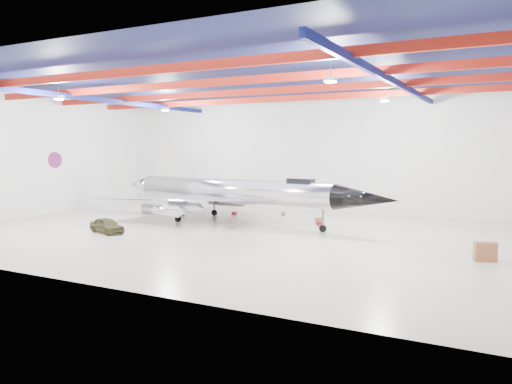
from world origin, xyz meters
The scene contains 15 objects.
floor centered at (0.00, 0.00, 0.00)m, with size 40.00×40.00×0.00m, color #B7AE92.
wall_back centered at (0.00, 15.00, 5.50)m, with size 40.00×40.00×0.00m, color silver.
wall_left centered at (-20.00, 0.00, 5.50)m, with size 30.00×30.00×0.00m, color silver.
ceiling centered at (0.00, 0.00, 11.00)m, with size 40.00×40.00×0.00m, color #0A0F38.
ceiling_structure centered at (0.00, 0.00, 10.32)m, with size 39.50×29.50×1.08m.
wall_roundel centered at (-19.94, 2.00, 5.00)m, with size 1.50×1.50×0.10m, color #B21414.
jet_aircraft centered at (-2.08, 4.26, 2.37)m, with size 26.41×16.92×7.21m.
jeep centered at (-7.37, -4.38, 0.55)m, with size 1.30×3.24×1.10m, color #3C3A1E.
desk centered at (17.42, -1.66, 0.52)m, with size 1.14×0.57×1.05m, color brown.
toolbox_red centered at (-4.07, 8.31, 0.14)m, with size 0.40×0.32×0.28m, color maroon.
engine_drum centered at (-0.21, 1.36, 0.23)m, with size 0.52×0.52×0.47m, color #59595B.
parts_bin centered at (4.62, 7.05, 0.24)m, with size 0.67×0.54×0.47m, color olive.
crate_small centered at (-8.03, 5.73, 0.12)m, with size 0.33×0.26×0.23m, color #59595B.
tool_chest centered at (5.13, 5.80, 0.19)m, with size 0.41×0.41×0.37m, color maroon.
spares_box centered at (0.14, 9.89, 0.16)m, with size 0.36×0.36×0.32m, color #59595B.
Camera 1 is at (18.70, -31.02, 6.15)m, focal length 35.00 mm.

